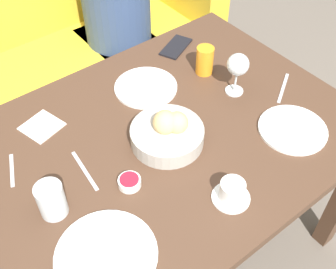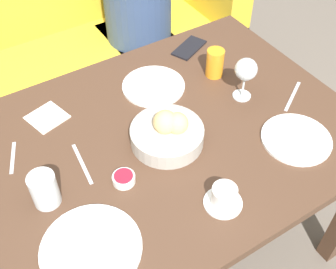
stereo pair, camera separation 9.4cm
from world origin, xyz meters
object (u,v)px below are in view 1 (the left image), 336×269
object	(u,v)px
couch	(42,71)
knife_silver	(85,171)
plate_near_right	(293,129)
water_tumbler	(51,200)
plate_far_center	(146,87)
juice_glass	(205,60)
napkin	(42,126)
plate_near_left	(106,255)
jam_bowl_berry	(130,182)
spoon_coffee	(12,170)
fork_silver	(283,88)
cell_phone	(176,47)
wine_glass	(238,66)
bread_basket	(168,132)
coffee_cup	(232,192)
seated_person	(118,18)

from	to	relation	value
couch	knife_silver	distance (m)	1.11
plate_near_right	water_tumbler	size ratio (longest dim) A/B	2.11
plate_far_center	plate_near_right	bearing A→B (deg)	-61.50
juice_glass	napkin	xyz separation A→B (m)	(-0.60, 0.11, -0.05)
couch	plate_near_right	world-z (taller)	couch
plate_near_left	jam_bowl_berry	xyz separation A→B (m)	(0.17, 0.15, 0.01)
spoon_coffee	water_tumbler	bearing A→B (deg)	-80.55
couch	fork_silver	distance (m)	1.27
fork_silver	spoon_coffee	xyz separation A→B (m)	(-0.92, 0.24, 0.00)
cell_phone	napkin	bearing A→B (deg)	-173.23
plate_near_left	jam_bowl_berry	size ratio (longest dim) A/B	3.91
plate_near_right	juice_glass	world-z (taller)	juice_glass
plate_near_left	plate_far_center	size ratio (longest dim) A/B	1.17
wine_glass	bread_basket	bearing A→B (deg)	-172.51
bread_basket	jam_bowl_berry	world-z (taller)	bread_basket
napkin	couch	bearing A→B (deg)	69.17
spoon_coffee	cell_phone	xyz separation A→B (m)	(0.77, 0.18, 0.00)
plate_near_right	juice_glass	distance (m)	0.41
plate_far_center	jam_bowl_berry	distance (m)	0.43
couch	juice_glass	distance (m)	1.02
water_tumbler	coffee_cup	world-z (taller)	water_tumbler
juice_glass	napkin	bearing A→B (deg)	169.67
water_tumbler	fork_silver	xyz separation A→B (m)	(0.88, -0.04, -0.05)
plate_near_left	knife_silver	distance (m)	0.29
wine_glass	jam_bowl_berry	size ratio (longest dim) A/B	2.34
seated_person	cell_phone	world-z (taller)	seated_person
juice_glass	couch	bearing A→B (deg)	109.82
plate_near_left	wine_glass	xyz separation A→B (m)	(0.69, 0.26, 0.11)
plate_near_right	cell_phone	size ratio (longest dim) A/B	1.32
wine_glass	spoon_coffee	xyz separation A→B (m)	(-0.77, 0.15, -0.11)
juice_glass	water_tumbler	distance (m)	0.75
wine_glass	fork_silver	bearing A→B (deg)	-32.42
seated_person	coffee_cup	xyz separation A→B (m)	(-0.39, -1.19, 0.18)
plate_near_right	coffee_cup	size ratio (longest dim) A/B	2.04
couch	juice_glass	bearing A→B (deg)	-70.18
couch	cell_phone	xyz separation A→B (m)	(0.33, -0.69, 0.39)
plate_near_right	spoon_coffee	xyz separation A→B (m)	(-0.78, 0.40, -0.00)
seated_person	juice_glass	distance (m)	0.75
bread_basket	spoon_coffee	distance (m)	0.48
seated_person	wine_glass	world-z (taller)	seated_person
plate_far_center	cell_phone	world-z (taller)	plate_far_center
couch	coffee_cup	distance (m)	1.41
water_tumbler	coffee_cup	size ratio (longest dim) A/B	0.96
plate_far_center	wine_glass	world-z (taller)	wine_glass
plate_near_left	napkin	size ratio (longest dim) A/B	1.88
spoon_coffee	cell_phone	world-z (taller)	cell_phone
couch	water_tumbler	xyz separation A→B (m)	(-0.41, -1.08, 0.43)
juice_glass	water_tumbler	xyz separation A→B (m)	(-0.72, -0.21, -0.00)
seated_person	fork_silver	world-z (taller)	seated_person
plate_far_center	jam_bowl_berry	bearing A→B (deg)	-132.23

